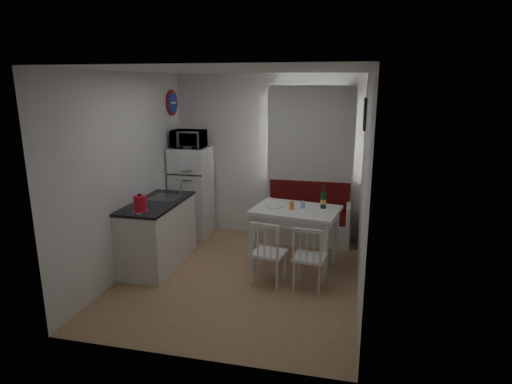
% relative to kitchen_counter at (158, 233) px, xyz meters
% --- Properties ---
extents(floor, '(3.00, 3.50, 0.02)m').
position_rel_kitchen_counter_xyz_m(floor, '(1.20, -0.16, -0.46)').
color(floor, tan).
rests_on(floor, ground).
extents(ceiling, '(3.00, 3.50, 0.02)m').
position_rel_kitchen_counter_xyz_m(ceiling, '(1.20, -0.16, 2.14)').
color(ceiling, white).
rests_on(ceiling, wall_back).
extents(wall_back, '(3.00, 0.02, 2.60)m').
position_rel_kitchen_counter_xyz_m(wall_back, '(1.20, 1.59, 0.84)').
color(wall_back, white).
rests_on(wall_back, floor).
extents(wall_front, '(3.00, 0.02, 2.60)m').
position_rel_kitchen_counter_xyz_m(wall_front, '(1.20, -1.91, 0.84)').
color(wall_front, white).
rests_on(wall_front, floor).
extents(wall_left, '(0.02, 3.50, 2.60)m').
position_rel_kitchen_counter_xyz_m(wall_left, '(-0.30, -0.16, 0.84)').
color(wall_left, white).
rests_on(wall_left, floor).
extents(wall_right, '(0.02, 3.50, 2.60)m').
position_rel_kitchen_counter_xyz_m(wall_right, '(2.70, -0.16, 0.84)').
color(wall_right, white).
rests_on(wall_right, floor).
extents(window, '(1.22, 0.06, 1.47)m').
position_rel_kitchen_counter_xyz_m(window, '(1.90, 1.56, 1.17)').
color(window, white).
rests_on(window, wall_back).
extents(curtain, '(1.35, 0.02, 1.50)m').
position_rel_kitchen_counter_xyz_m(curtain, '(1.90, 1.49, 1.22)').
color(curtain, silver).
rests_on(curtain, wall_back).
extents(kitchen_counter, '(0.62, 1.32, 1.16)m').
position_rel_kitchen_counter_xyz_m(kitchen_counter, '(0.00, 0.00, 0.00)').
color(kitchen_counter, white).
rests_on(kitchen_counter, floor).
extents(wall_sign, '(0.03, 0.40, 0.40)m').
position_rel_kitchen_counter_xyz_m(wall_sign, '(-0.27, 1.29, 1.69)').
color(wall_sign, '#1A399E').
rests_on(wall_sign, wall_left).
extents(picture_frame, '(0.04, 0.52, 0.42)m').
position_rel_kitchen_counter_xyz_m(picture_frame, '(2.67, 0.94, 1.59)').
color(picture_frame, black).
rests_on(picture_frame, wall_right).
extents(bench, '(1.33, 0.51, 0.95)m').
position_rel_kitchen_counter_xyz_m(bench, '(1.91, 1.36, -0.14)').
color(bench, white).
rests_on(bench, floor).
extents(dining_table, '(1.22, 0.94, 0.83)m').
position_rel_kitchen_counter_xyz_m(dining_table, '(1.85, 0.33, 0.28)').
color(dining_table, white).
rests_on(dining_table, floor).
extents(chair_left, '(0.45, 0.43, 0.45)m').
position_rel_kitchen_counter_xyz_m(chair_left, '(1.60, -0.33, 0.06)').
color(chair_left, white).
rests_on(chair_left, floor).
extents(chair_right, '(0.42, 0.40, 0.43)m').
position_rel_kitchen_counter_xyz_m(chair_right, '(2.10, -0.33, 0.05)').
color(chair_right, white).
rests_on(chair_right, floor).
extents(fridge, '(0.58, 0.58, 1.46)m').
position_rel_kitchen_counter_xyz_m(fridge, '(0.02, 1.24, 0.28)').
color(fridge, white).
rests_on(fridge, floor).
extents(microwave, '(0.50, 0.34, 0.28)m').
position_rel_kitchen_counter_xyz_m(microwave, '(0.02, 1.19, 1.15)').
color(microwave, white).
rests_on(microwave, fridge).
extents(kettle, '(0.18, 0.18, 0.24)m').
position_rel_kitchen_counter_xyz_m(kettle, '(0.05, -0.54, 0.57)').
color(kettle, red).
rests_on(kettle, kitchen_counter).
extents(wine_bottle, '(0.08, 0.08, 0.31)m').
position_rel_kitchen_counter_xyz_m(wine_bottle, '(2.20, 0.43, 0.53)').
color(wine_bottle, '#133B20').
rests_on(wine_bottle, dining_table).
extents(drinking_glass_orange, '(0.07, 0.07, 0.11)m').
position_rel_kitchen_counter_xyz_m(drinking_glass_orange, '(1.80, 0.28, 0.43)').
color(drinking_glass_orange, orange).
rests_on(drinking_glass_orange, dining_table).
extents(drinking_glass_blue, '(0.06, 0.06, 0.09)m').
position_rel_kitchen_counter_xyz_m(drinking_glass_blue, '(1.93, 0.38, 0.42)').
color(drinking_glass_blue, '#8DB8F0').
rests_on(drinking_glass_blue, dining_table).
extents(plate, '(0.23, 0.23, 0.02)m').
position_rel_kitchen_counter_xyz_m(plate, '(1.55, 0.35, 0.39)').
color(plate, white).
rests_on(plate, dining_table).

